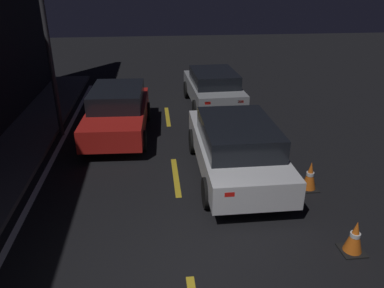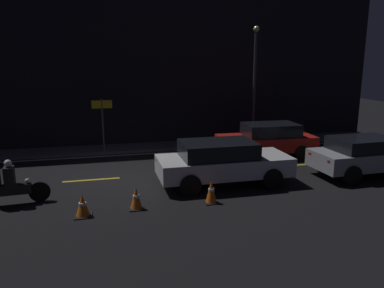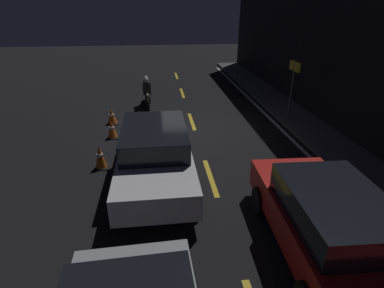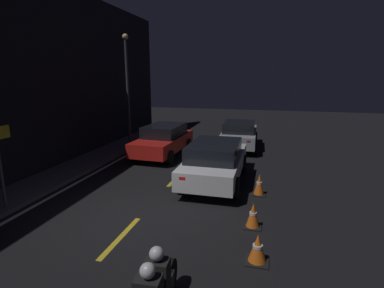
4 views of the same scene
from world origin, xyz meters
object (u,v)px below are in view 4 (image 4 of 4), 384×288
Objects in this scene: taxi_red at (164,139)px; traffic_cone_mid at (253,215)px; street_lamp at (128,88)px; traffic_cone_near at (258,249)px; sedan_white at (215,160)px; hatchback_silver at (239,134)px; traffic_cone_far at (259,185)px.

traffic_cone_mid is (-6.24, -4.69, -0.46)m from taxi_red.
traffic_cone_mid is at bearing -134.09° from street_lamp.
traffic_cone_near is 0.95× the size of traffic_cone_mid.
street_lamp reaches higher than traffic_cone_mid.
taxi_red is at bearing 44.87° from sedan_white.
street_lamp is (6.33, 6.53, 2.91)m from traffic_cone_mid.
traffic_cone_mid is (-8.63, -1.26, -0.46)m from hatchback_silver.
traffic_cone_mid is 0.12× the size of street_lamp.
traffic_cone_far is at bearing 52.41° from taxi_red.
taxi_red is at bearing -92.78° from street_lamp.
sedan_white is at bearing -122.91° from street_lamp.
traffic_cone_near is 1.49m from traffic_cone_mid.
sedan_white is 0.79× the size of street_lamp.
sedan_white is 1.90m from traffic_cone_far.
hatchback_silver is 8.73m from traffic_cone_mid.
hatchback_silver reaches higher than traffic_cone_far.
traffic_cone_far reaches higher than traffic_cone_mid.
traffic_cone_far is at bearing -1.59° from traffic_cone_mid.
street_lamp is (7.81, 6.71, 2.93)m from traffic_cone_near.
traffic_cone_far is at bearing 1.82° from traffic_cone_near.
traffic_cone_near is at bearing 34.70° from taxi_red.
hatchback_silver is 6.53m from traffic_cone_far.
hatchback_silver reaches higher than traffic_cone_near.
sedan_white is at bearing 26.69° from traffic_cone_mid.
traffic_cone_far is (-6.38, -1.32, -0.43)m from hatchback_silver.
hatchback_silver is at bearing 127.24° from taxi_red.
street_lamp reaches higher than traffic_cone_near.
traffic_cone_near is (-7.72, -4.87, -0.48)m from taxi_red.
hatchback_silver is 6.27× the size of traffic_cone_mid.
traffic_cone_near is (-4.60, -1.75, -0.51)m from sedan_white.
traffic_cone_near is 3.73m from traffic_cone_far.
sedan_white is 1.06× the size of taxi_red.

